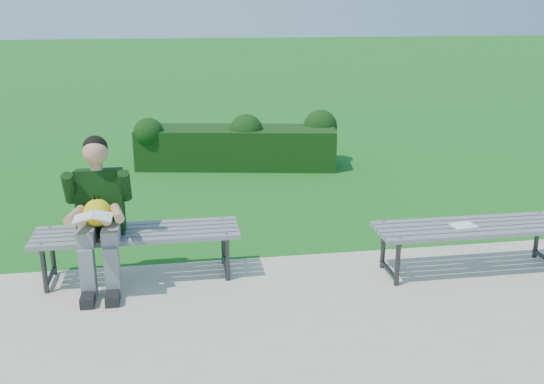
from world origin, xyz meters
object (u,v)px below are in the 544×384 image
object	(u,v)px
hedge	(240,144)
seated_boy	(99,210)
paper_sheet	(463,225)
bench_left	(137,236)
bench_right	(473,231)

from	to	relation	value
hedge	seated_boy	bearing A→B (deg)	-112.64
hedge	paper_sheet	xyz separation A→B (m)	(1.58, -4.17, 0.12)
paper_sheet	bench_left	bearing A→B (deg)	173.40
hedge	seated_boy	distance (m)	4.27
seated_boy	paper_sheet	bearing A→B (deg)	-4.34
seated_boy	paper_sheet	distance (m)	3.24
bench_left	seated_boy	distance (m)	0.43
bench_left	bench_right	bearing A→B (deg)	-6.39
bench_left	paper_sheet	bearing A→B (deg)	-6.60
hedge	paper_sheet	size ratio (longest dim) A/B	13.31
seated_boy	paper_sheet	xyz separation A→B (m)	(3.22, -0.24, -0.24)
bench_left	paper_sheet	size ratio (longest dim) A/B	7.53
bench_left	bench_right	world-z (taller)	same
bench_right	seated_boy	bearing A→B (deg)	175.79
bench_left	seated_boy	world-z (taller)	seated_boy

